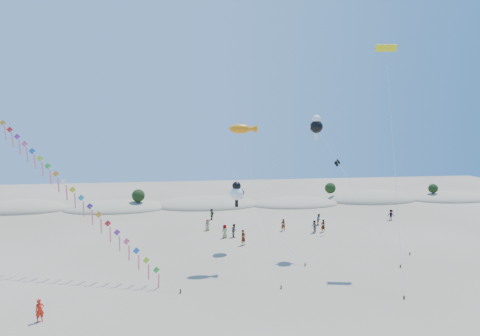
# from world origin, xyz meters

# --- Properties ---
(ground) EXTENTS (160.00, 160.00, 0.00)m
(ground) POSITION_xyz_m (0.00, 0.00, 0.00)
(ground) COLOR #7E6C57
(ground) RESTS_ON ground
(dune_ridge) EXTENTS (145.30, 11.49, 5.57)m
(dune_ridge) POSITION_xyz_m (1.06, 45.14, 0.11)
(dune_ridge) COLOR tan
(dune_ridge) RESTS_ON ground
(kite_train) EXTENTS (25.22, 16.93, 20.51)m
(kite_train) POSITION_xyz_m (-18.28, 15.76, 10.47)
(kite_train) COLOR #3F2D1E
(kite_train) RESTS_ON ground
(fish_kite) EXTENTS (3.57, 8.64, 14.48)m
(fish_kite) POSITION_xyz_m (1.60, 14.48, 13.94)
(fish_kite) COLOR #3F2D1E
(fish_kite) RESTS_ON ground
(cartoon_kite_low) EXTENTS (6.90, 7.57, 7.96)m
(cartoon_kite_low) POSITION_xyz_m (1.48, 18.47, 6.73)
(cartoon_kite_low) COLOR #3F2D1E
(cartoon_kite_low) RESTS_ON ground
(cartoon_kite_high) EXTENTS (7.64, 7.94, 15.54)m
(cartoon_kite_high) POSITION_xyz_m (10.37, 16.91, 14.34)
(cartoon_kite_high) COLOR #3F2D1E
(cartoon_kite_high) RESTS_ON ground
(parafoil_kite) EXTENTS (4.63, 11.34, 22.81)m
(parafoil_kite) POSITION_xyz_m (16.55, 13.34, 21.87)
(parafoil_kite) COLOR #3F2D1E
(parafoil_kite) RESTS_ON ground
(dark_kite) EXTENTS (4.49, 11.91, 9.89)m
(dark_kite) POSITION_xyz_m (17.28, 22.15, 7.02)
(dark_kite) COLOR #3F2D1E
(dark_kite) RESTS_ON ground
(flyer_foreground) EXTENTS (0.74, 0.68, 1.69)m
(flyer_foreground) POSITION_xyz_m (-15.23, 3.28, 0.84)
(flyer_foreground) COLOR red
(flyer_foreground) RESTS_ON ground
(beachgoers) EXTENTS (29.20, 15.32, 1.89)m
(beachgoers) POSITION_xyz_m (8.36, 26.77, 0.85)
(beachgoers) COLOR slate
(beachgoers) RESTS_ON ground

